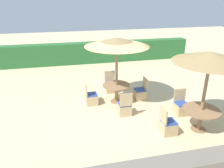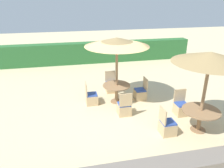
{
  "view_description": "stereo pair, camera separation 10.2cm",
  "coord_description": "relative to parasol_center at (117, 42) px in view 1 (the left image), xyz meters",
  "views": [
    {
      "loc": [
        -1.74,
        -7.05,
        4.13
      ],
      "look_at": [
        0.0,
        0.6,
        0.9
      ],
      "focal_mm": 35.0,
      "sensor_mm": 36.0,
      "label": 1
    },
    {
      "loc": [
        -1.64,
        -7.07,
        4.13
      ],
      "look_at": [
        0.0,
        0.6,
        0.9
      ],
      "focal_mm": 35.0,
      "sensor_mm": 36.0,
      "label": 2
    }
  ],
  "objects": [
    {
      "name": "parasol_front_right",
      "position": [
        2.15,
        -2.56,
        -0.03
      ],
      "size": [
        2.21,
        2.21,
        2.62
      ],
      "color": "#93704C",
      "rests_on": "ground_plane"
    },
    {
      "name": "patio_chair_center_west",
      "position": [
        -1.03,
        0.02,
        -2.22
      ],
      "size": [
        0.46,
        0.46,
        0.93
      ],
      "rotation": [
        0.0,
        0.0,
        -1.57
      ],
      "color": "tan",
      "rests_on": "ground_plane"
    },
    {
      "name": "patio_chair_center_south",
      "position": [
        0.04,
        -1.08,
        -2.22
      ],
      "size": [
        0.46,
        0.46,
        0.93
      ],
      "color": "tan",
      "rests_on": "ground_plane"
    },
    {
      "name": "parasol_center",
      "position": [
        0.0,
        0.0,
        0.0
      ],
      "size": [
        2.45,
        2.45,
        2.66
      ],
      "color": "#93704C",
      "rests_on": "ground_plane"
    },
    {
      "name": "patio_chair_center_north",
      "position": [
        -0.01,
        1.06,
        -2.22
      ],
      "size": [
        0.46,
        0.46,
        0.93
      ],
      "rotation": [
        0.0,
        0.0,
        3.14
      ],
      "color": "tan",
      "rests_on": "ground_plane"
    },
    {
      "name": "patio_chair_front_right_west",
      "position": [
        1.06,
        -2.52,
        -2.22
      ],
      "size": [
        0.46,
        0.46,
        0.93
      ],
      "rotation": [
        0.0,
        0.0,
        -1.57
      ],
      "color": "tan",
      "rests_on": "ground_plane"
    },
    {
      "name": "patio_chair_center_east",
      "position": [
        1.05,
        0.04,
        -2.22
      ],
      "size": [
        0.46,
        0.46,
        0.93
      ],
      "rotation": [
        0.0,
        0.0,
        1.57
      ],
      "color": "tan",
      "rests_on": "ground_plane"
    },
    {
      "name": "ground_plane",
      "position": [
        -0.23,
        -0.82,
        -2.48
      ],
      "size": [
        40.0,
        40.0,
        0.0
      ],
      "primitive_type": "plane",
      "color": "beige"
    },
    {
      "name": "round_table_center",
      "position": [
        0.0,
        0.0,
        -1.88
      ],
      "size": [
        1.1,
        1.1,
        0.75
      ],
      "color": "#93704C",
      "rests_on": "ground_plane"
    },
    {
      "name": "patio_chair_front_right_north",
      "position": [
        2.1,
        -1.49,
        -2.22
      ],
      "size": [
        0.46,
        0.46,
        0.93
      ],
      "rotation": [
        0.0,
        0.0,
        3.14
      ],
      "color": "tan",
      "rests_on": "ground_plane"
    },
    {
      "name": "hedge_row",
      "position": [
        -0.23,
        5.86,
        -1.82
      ],
      "size": [
        13.0,
        0.7,
        1.31
      ],
      "primitive_type": "cube",
      "color": "#2D6B33",
      "rests_on": "ground_plane"
    },
    {
      "name": "round_table_front_right",
      "position": [
        2.15,
        -2.56,
        -1.88
      ],
      "size": [
        1.18,
        1.18,
        0.74
      ],
      "color": "#93704C",
      "rests_on": "ground_plane"
    }
  ]
}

